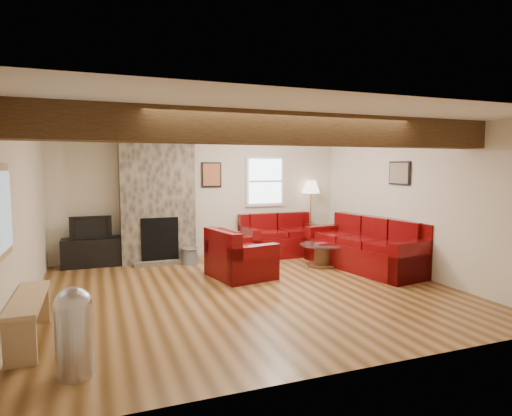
{
  "coord_description": "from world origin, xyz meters",
  "views": [
    {
      "loc": [
        -2.12,
        -5.95,
        1.86
      ],
      "look_at": [
        0.27,
        0.4,
        1.21
      ],
      "focal_mm": 30.0,
      "sensor_mm": 36.0,
      "label": 1
    }
  ],
  "objects_px": {
    "floor_lamp": "(311,191)",
    "loveseat": "(281,235)",
    "tv_cabinet": "(92,252)",
    "armchair_red": "(241,253)",
    "television": "(91,227)",
    "coffee_table": "(322,255)",
    "sofa_three": "(365,244)"
  },
  "relations": [
    {
      "from": "armchair_red",
      "to": "television",
      "type": "relative_size",
      "value": 1.38
    },
    {
      "from": "coffee_table",
      "to": "television",
      "type": "xyz_separation_m",
      "value": [
        -4.06,
        1.52,
        0.54
      ]
    },
    {
      "from": "tv_cabinet",
      "to": "television",
      "type": "relative_size",
      "value": 1.44
    },
    {
      "from": "television",
      "to": "floor_lamp",
      "type": "xyz_separation_m",
      "value": [
        4.62,
        0.02,
        0.59
      ]
    },
    {
      "from": "loveseat",
      "to": "sofa_three",
      "type": "bearing_deg",
      "value": -59.89
    },
    {
      "from": "sofa_three",
      "to": "loveseat",
      "type": "xyz_separation_m",
      "value": [
        -0.96,
        1.65,
        -0.03
      ]
    },
    {
      "from": "coffee_table",
      "to": "television",
      "type": "bearing_deg",
      "value": 159.54
    },
    {
      "from": "sofa_three",
      "to": "television",
      "type": "height_order",
      "value": "television"
    },
    {
      "from": "armchair_red",
      "to": "tv_cabinet",
      "type": "distance_m",
      "value": 2.94
    },
    {
      "from": "loveseat",
      "to": "floor_lamp",
      "type": "relative_size",
      "value": 1.04
    },
    {
      "from": "tv_cabinet",
      "to": "television",
      "type": "height_order",
      "value": "television"
    },
    {
      "from": "television",
      "to": "sofa_three",
      "type": "bearing_deg",
      "value": -22.51
    },
    {
      "from": "tv_cabinet",
      "to": "sofa_three",
      "type": "bearing_deg",
      "value": -22.51
    },
    {
      "from": "loveseat",
      "to": "tv_cabinet",
      "type": "distance_m",
      "value": 3.77
    },
    {
      "from": "loveseat",
      "to": "floor_lamp",
      "type": "xyz_separation_m",
      "value": [
        0.87,
        0.32,
        0.9
      ]
    },
    {
      "from": "loveseat",
      "to": "television",
      "type": "xyz_separation_m",
      "value": [
        -3.75,
        0.3,
        0.31
      ]
    },
    {
      "from": "coffee_table",
      "to": "floor_lamp",
      "type": "distance_m",
      "value": 1.98
    },
    {
      "from": "sofa_three",
      "to": "floor_lamp",
      "type": "height_order",
      "value": "floor_lamp"
    },
    {
      "from": "coffee_table",
      "to": "television",
      "type": "relative_size",
      "value": 1.15
    },
    {
      "from": "tv_cabinet",
      "to": "floor_lamp",
      "type": "relative_size",
      "value": 0.68
    },
    {
      "from": "television",
      "to": "floor_lamp",
      "type": "height_order",
      "value": "floor_lamp"
    },
    {
      "from": "loveseat",
      "to": "floor_lamp",
      "type": "height_order",
      "value": "floor_lamp"
    },
    {
      "from": "loveseat",
      "to": "television",
      "type": "relative_size",
      "value": 2.19
    },
    {
      "from": "tv_cabinet",
      "to": "floor_lamp",
      "type": "height_order",
      "value": "floor_lamp"
    },
    {
      "from": "sofa_three",
      "to": "coffee_table",
      "type": "distance_m",
      "value": 0.82
    },
    {
      "from": "loveseat",
      "to": "armchair_red",
      "type": "relative_size",
      "value": 1.59
    },
    {
      "from": "loveseat",
      "to": "armchair_red",
      "type": "bearing_deg",
      "value": -133.98
    },
    {
      "from": "floor_lamp",
      "to": "loveseat",
      "type": "bearing_deg",
      "value": -159.83
    },
    {
      "from": "sofa_three",
      "to": "tv_cabinet",
      "type": "height_order",
      "value": "sofa_three"
    },
    {
      "from": "tv_cabinet",
      "to": "loveseat",
      "type": "bearing_deg",
      "value": -4.57
    },
    {
      "from": "coffee_table",
      "to": "television",
      "type": "distance_m",
      "value": 4.37
    },
    {
      "from": "loveseat",
      "to": "television",
      "type": "bearing_deg",
      "value": 175.46
    }
  ]
}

